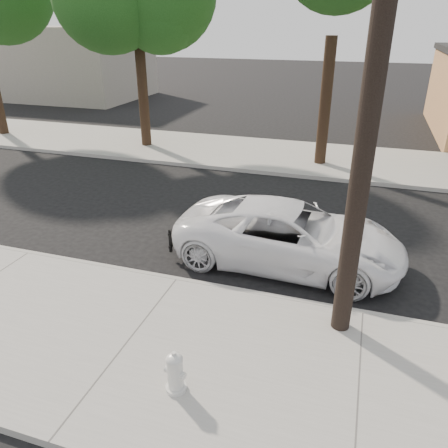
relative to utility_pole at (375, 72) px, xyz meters
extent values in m
plane|color=black|center=(-3.60, 2.70, -4.70)|extent=(120.00, 120.00, 0.00)
cube|color=gray|center=(-3.60, -1.60, -4.62)|extent=(90.00, 4.40, 0.15)
cube|color=gray|center=(-3.60, 11.20, -4.62)|extent=(90.00, 5.00, 0.15)
cube|color=#9E9B93|center=(-3.60, 0.60, -4.62)|extent=(90.00, 0.12, 0.16)
cube|color=gray|center=(-23.60, 22.70, -2.20)|extent=(14.00, 8.00, 5.00)
cylinder|color=black|center=(0.00, 0.00, -0.05)|extent=(0.34, 0.34, 9.00)
cylinder|color=black|center=(-9.60, 10.90, -2.42)|extent=(0.44, 0.44, 4.25)
sphere|color=#194513|center=(-9.60, 10.90, 1.10)|extent=(4.20, 4.20, 4.20)
cylinder|color=black|center=(-1.60, 10.50, -2.17)|extent=(0.44, 0.44, 4.75)
imported|color=white|center=(-1.41, 2.32, -3.95)|extent=(5.46, 2.66, 1.49)
cylinder|color=silver|center=(-2.32, -2.39, -4.52)|extent=(0.33, 0.33, 0.06)
cylinder|color=silver|center=(-2.32, -2.39, -4.26)|extent=(0.25, 0.25, 0.57)
ellipsoid|color=silver|center=(-2.32, -2.39, -3.96)|extent=(0.27, 0.27, 0.19)
cylinder|color=silver|center=(-2.32, -2.39, -4.21)|extent=(0.37, 0.18, 0.11)
cylinder|color=silver|center=(-2.32, -2.39, -4.21)|extent=(0.18, 0.21, 0.15)
camera|label=1|loc=(-0.04, -7.00, 0.68)|focal=35.00mm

